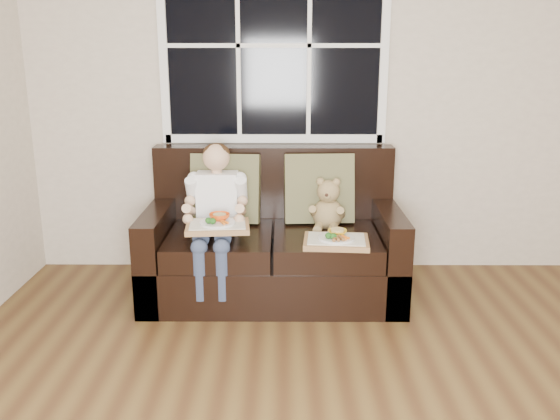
{
  "coord_description": "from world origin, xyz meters",
  "views": [
    {
      "loc": [
        -0.4,
        -1.84,
        1.63
      ],
      "look_at": [
        -0.42,
        1.85,
        0.62
      ],
      "focal_mm": 38.0,
      "sensor_mm": 36.0,
      "label": 1
    }
  ],
  "objects_px": {
    "teddy_bear": "(328,208)",
    "tray_left": "(218,224)",
    "child": "(216,204)",
    "tray_right": "(336,240)",
    "loveseat": "(273,247)"
  },
  "relations": [
    {
      "from": "child",
      "to": "tray_left",
      "type": "xyz_separation_m",
      "value": [
        0.03,
        -0.22,
        -0.08
      ]
    },
    {
      "from": "teddy_bear",
      "to": "child",
      "type": "bearing_deg",
      "value": -160.19
    },
    {
      "from": "teddy_bear",
      "to": "tray_left",
      "type": "xyz_separation_m",
      "value": [
        -0.71,
        -0.34,
        -0.02
      ]
    },
    {
      "from": "loveseat",
      "to": "tray_left",
      "type": "height_order",
      "value": "loveseat"
    },
    {
      "from": "loveseat",
      "to": "tray_left",
      "type": "xyz_separation_m",
      "value": [
        -0.34,
        -0.34,
        0.27
      ]
    },
    {
      "from": "loveseat",
      "to": "tray_left",
      "type": "distance_m",
      "value": 0.55
    },
    {
      "from": "child",
      "to": "tray_right",
      "type": "relative_size",
      "value": 2.11
    },
    {
      "from": "tray_left",
      "to": "loveseat",
      "type": "bearing_deg",
      "value": 40.36
    },
    {
      "from": "child",
      "to": "tray_right",
      "type": "height_order",
      "value": "child"
    },
    {
      "from": "loveseat",
      "to": "teddy_bear",
      "type": "height_order",
      "value": "loveseat"
    },
    {
      "from": "teddy_bear",
      "to": "tray_left",
      "type": "relative_size",
      "value": 0.87
    },
    {
      "from": "tray_left",
      "to": "tray_right",
      "type": "bearing_deg",
      "value": -5.73
    },
    {
      "from": "teddy_bear",
      "to": "tray_left",
      "type": "height_order",
      "value": "teddy_bear"
    },
    {
      "from": "teddy_bear",
      "to": "tray_right",
      "type": "height_order",
      "value": "teddy_bear"
    },
    {
      "from": "child",
      "to": "tray_right",
      "type": "distance_m",
      "value": 0.82
    }
  ]
}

